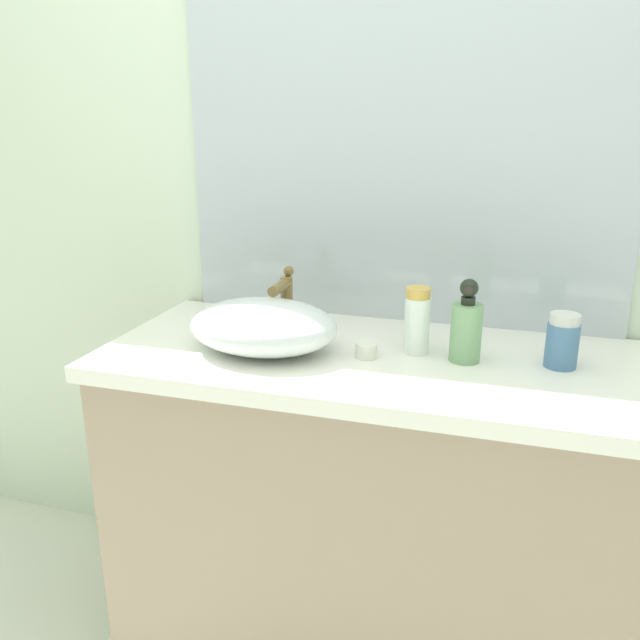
{
  "coord_description": "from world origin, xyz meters",
  "views": [
    {
      "loc": [
        0.4,
        -1.05,
        1.45
      ],
      "look_at": [
        -0.03,
        0.37,
        0.97
      ],
      "focal_mm": 35.78,
      "sensor_mm": 36.0,
      "label": 1
    }
  ],
  "objects_px": {
    "lotion_bottle": "(417,321)",
    "perfume_bottle": "(562,341)",
    "sink_basin": "(263,326)",
    "soap_dispenser": "(466,328)",
    "candle_jar": "(367,350)"
  },
  "relations": [
    {
      "from": "lotion_bottle",
      "to": "perfume_bottle",
      "type": "height_order",
      "value": "lotion_bottle"
    },
    {
      "from": "soap_dispenser",
      "to": "candle_jar",
      "type": "bearing_deg",
      "value": -168.83
    },
    {
      "from": "candle_jar",
      "to": "sink_basin",
      "type": "bearing_deg",
      "value": -173.35
    },
    {
      "from": "sink_basin",
      "to": "soap_dispenser",
      "type": "height_order",
      "value": "soap_dispenser"
    },
    {
      "from": "candle_jar",
      "to": "soap_dispenser",
      "type": "bearing_deg",
      "value": 11.17
    },
    {
      "from": "soap_dispenser",
      "to": "candle_jar",
      "type": "xyz_separation_m",
      "value": [
        -0.23,
        -0.04,
        -0.06
      ]
    },
    {
      "from": "soap_dispenser",
      "to": "lotion_bottle",
      "type": "xyz_separation_m",
      "value": [
        -0.12,
        0.02,
        -0.0
      ]
    },
    {
      "from": "soap_dispenser",
      "to": "candle_jar",
      "type": "distance_m",
      "value": 0.24
    },
    {
      "from": "sink_basin",
      "to": "soap_dispenser",
      "type": "relative_size",
      "value": 1.86
    },
    {
      "from": "sink_basin",
      "to": "perfume_bottle",
      "type": "distance_m",
      "value": 0.7
    },
    {
      "from": "sink_basin",
      "to": "candle_jar",
      "type": "xyz_separation_m",
      "value": [
        0.25,
        0.03,
        -0.05
      ]
    },
    {
      "from": "candle_jar",
      "to": "perfume_bottle",
      "type": "bearing_deg",
      "value": 8.91
    },
    {
      "from": "perfume_bottle",
      "to": "candle_jar",
      "type": "relative_size",
      "value": 2.38
    },
    {
      "from": "sink_basin",
      "to": "lotion_bottle",
      "type": "bearing_deg",
      "value": 14.79
    },
    {
      "from": "lotion_bottle",
      "to": "candle_jar",
      "type": "xyz_separation_m",
      "value": [
        -0.11,
        -0.07,
        -0.06
      ]
    }
  ]
}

